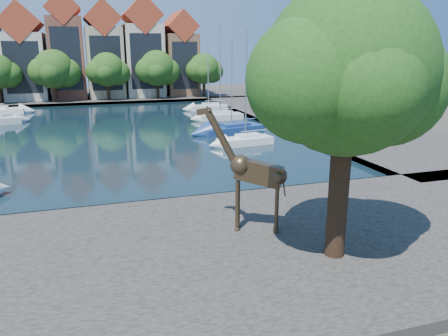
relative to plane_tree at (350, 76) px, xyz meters
The scene contains 21 objects.
ground 14.07m from the plane_tree, 130.22° to the left, with size 160.00×160.00×0.00m, color #38332B.
water_basin 34.72m from the plane_tree, 102.99° to the left, with size 38.00×50.00×0.08m, color black.
near_quay 10.82m from the plane_tree, 165.24° to the left, with size 50.00×14.00×0.50m, color #47433E.
far_quay 65.87m from the plane_tree, 96.68° to the left, with size 60.00×16.00×0.50m, color #47433E.
right_quay 38.04m from the plane_tree, 62.22° to the left, with size 14.00×52.00×0.50m, color #47433E.
plane_tree is the anchor object (origin of this frame).
townhouse_west_inner 67.47m from the plane_tree, 105.57° to the left, with size 6.43×9.18×15.15m.
townhouse_center 66.03m from the plane_tree, 100.13° to the left, with size 5.44×9.18×16.93m.
townhouse_east_inner 65.24m from the plane_tree, 94.94° to the left, with size 5.94×9.18×15.79m.
townhouse_east_mid 65.00m from the plane_tree, 89.22° to the left, with size 6.43×9.18×16.65m.
townhouse_east_end 65.41m from the plane_tree, 83.52° to the left, with size 5.44×9.18×14.43m.
far_tree_mid_west 61.06m from the plane_tree, 102.79° to the left, with size 7.80×6.00×8.00m.
far_tree_mid_east 59.81m from the plane_tree, 95.30° to the left, with size 7.02×5.40×7.52m.
far_tree_east 59.60m from the plane_tree, 87.60° to the left, with size 7.54×5.80×7.84m.
far_tree_far_east 60.47m from the plane_tree, 80.01° to the left, with size 6.76×5.20×7.36m.
giraffe_statue 6.09m from the plane_tree, 125.20° to the left, with size 3.76×2.02×5.67m.
sailboat_left_e 55.42m from the plane_tree, 111.85° to the left, with size 6.29×2.43×10.09m.
sailboat_right_a 24.15m from the plane_tree, 79.06° to the left, with size 5.26×2.39×10.14m.
sailboat_right_b 30.07m from the plane_tree, 79.95° to the left, with size 7.18×3.94×9.62m.
sailboat_right_c 38.35m from the plane_tree, 80.14° to the left, with size 5.50×2.14×11.44m.
sailboat_right_d 46.97m from the plane_tree, 80.90° to the left, with size 5.34×1.98×8.68m.
Camera 1 is at (-1.75, -23.21, 8.69)m, focal length 35.00 mm.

